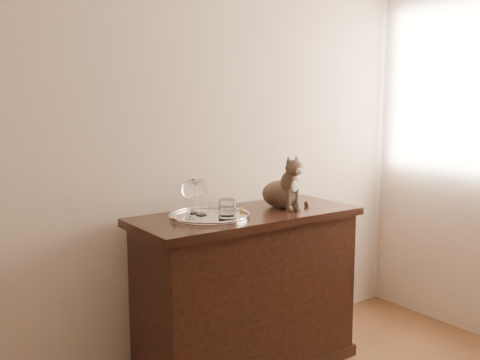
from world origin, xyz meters
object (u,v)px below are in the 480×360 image
object	(u,v)px
wine_glass_d	(201,197)
wine_glass_b	(192,196)
sideboard	(247,292)
tray	(210,216)
tumbler_b	(227,210)
cat	(281,181)
tumbler_a	(227,207)
wine_glass_c	(189,200)

from	to	relation	value
wine_glass_d	wine_glass_b	bearing A→B (deg)	101.61
wine_glass_b	wine_glass_d	xyz separation A→B (m)	(0.01, -0.06, 0.00)
sideboard	tray	size ratio (longest dim) A/B	3.00
wine_glass_b	tumbler_b	size ratio (longest dim) A/B	1.86
tray	tumbler_b	size ratio (longest dim) A/B	4.18
sideboard	cat	xyz separation A→B (m)	(0.23, 0.01, 0.57)
wine_glass_d	sideboard	bearing A→B (deg)	-12.80
tray	wine_glass_d	distance (m)	0.11
wine_glass_b	tumbler_a	world-z (taller)	wine_glass_b
tumbler_a	cat	xyz separation A→B (m)	(0.37, 0.03, 0.10)
tray	tumbler_b	bearing A→B (deg)	-80.93
wine_glass_c	tumbler_a	size ratio (longest dim) A/B	2.32
wine_glass_d	tumbler_b	size ratio (longest dim) A/B	1.90
wine_glass_c	wine_glass_d	xyz separation A→B (m)	(0.09, 0.04, -0.00)
tray	tumbler_b	world-z (taller)	tumbler_b
wine_glass_d	cat	xyz separation A→B (m)	(0.48, -0.04, 0.05)
tumbler_b	wine_glass_b	bearing A→B (deg)	104.31
tumbler_a	sideboard	bearing A→B (deg)	6.17
tray	wine_glass_b	xyz separation A→B (m)	(-0.04, 0.10, 0.09)
sideboard	tumbler_b	bearing A→B (deg)	-150.98
tumbler_b	cat	world-z (taller)	cat
wine_glass_b	wine_glass_c	xyz separation A→B (m)	(-0.08, -0.10, 0.00)
wine_glass_d	tumbler_b	distance (m)	0.18
sideboard	wine_glass_d	xyz separation A→B (m)	(-0.24, 0.06, 0.52)
wine_glass_b	tumbler_b	world-z (taller)	wine_glass_b
tray	tumbler_a	xyz separation A→B (m)	(0.08, -0.03, 0.04)
wine_glass_c	cat	xyz separation A→B (m)	(0.56, -0.01, 0.04)
tumbler_a	tumbler_b	bearing A→B (deg)	-123.31
wine_glass_b	tumbler_b	distance (m)	0.24
tray	cat	xyz separation A→B (m)	(0.45, -0.00, 0.14)
sideboard	tumbler_a	xyz separation A→B (m)	(-0.14, -0.01, 0.47)
wine_glass_c	tumbler_a	bearing A→B (deg)	-9.77
wine_glass_b	cat	world-z (taller)	cat
wine_glass_c	tumbler_a	xyz separation A→B (m)	(0.20, -0.03, -0.05)
tray	cat	distance (m)	0.47
sideboard	wine_glass_c	distance (m)	0.62
wine_glass_c	tumbler_b	size ratio (longest dim) A/B	1.94
wine_glass_c	tumbler_b	bearing A→B (deg)	-43.81
wine_glass_b	tumbler_b	bearing A→B (deg)	-75.69
tumbler_a	cat	world-z (taller)	cat
wine_glass_d	tumbler_b	xyz separation A→B (m)	(0.05, -0.17, -0.04)
wine_glass_b	sideboard	bearing A→B (deg)	-24.51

